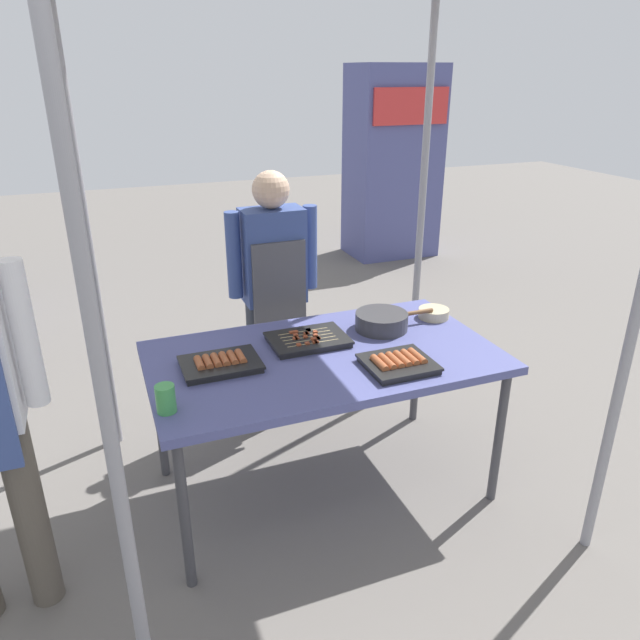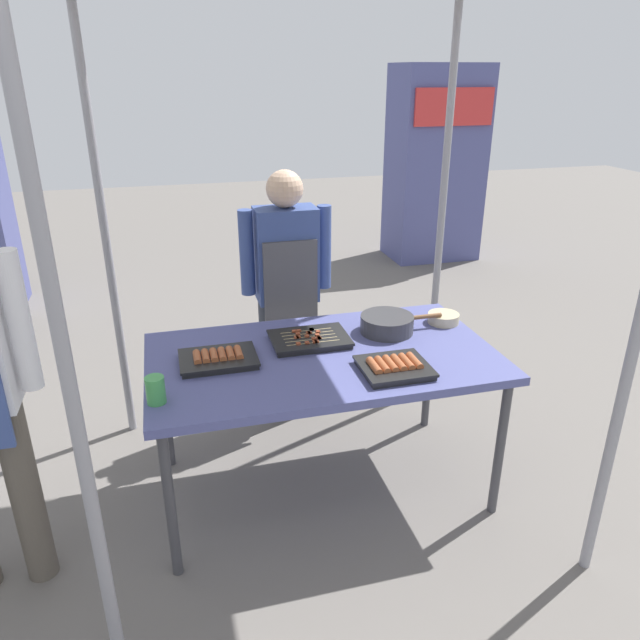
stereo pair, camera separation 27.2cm
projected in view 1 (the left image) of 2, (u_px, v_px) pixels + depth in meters
ground_plane at (324, 485)px, 3.04m from camera, size 18.00×18.00×0.00m
stall_table at (324, 364)px, 2.76m from camera, size 1.60×0.90×0.75m
tray_grilled_sausages at (221, 363)px, 2.61m from camera, size 0.34×0.25×0.05m
tray_meat_skewers at (308, 340)px, 2.84m from camera, size 0.37×0.27×0.04m
tray_pork_links at (398, 363)px, 2.61m from camera, size 0.30×0.27×0.05m
cooking_wok at (382, 320)px, 2.99m from camera, size 0.43×0.27×0.09m
condiment_bowl at (434, 313)px, 3.13m from camera, size 0.16×0.16×0.05m
drink_cup_near_edge at (166, 399)px, 2.26m from camera, size 0.08×0.08×0.11m
vendor_woman at (274, 281)px, 3.34m from camera, size 0.52×0.22×1.48m
neighbor_stall_left at (393, 163)px, 6.51m from camera, size 0.93×0.69×2.03m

